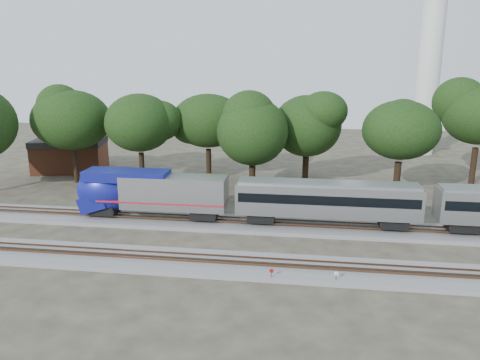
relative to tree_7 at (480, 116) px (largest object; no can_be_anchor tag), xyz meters
name	(u,v)px	position (x,y,z in m)	size (l,w,h in m)	color
ground	(243,249)	(-28.37, -27.27, -9.52)	(160.00, 160.00, 0.00)	#383328
track_far	(250,224)	(-28.37, -21.27, -9.31)	(160.00, 5.00, 0.73)	slate
track_near	(236,265)	(-28.37, -31.27, -9.31)	(160.00, 5.00, 0.73)	slate
switch_stand_red	(271,274)	(-25.26, -33.49, -8.82)	(0.35, 0.08, 1.10)	#512D19
switch_stand_white	(336,276)	(-20.33, -33.23, -8.83)	(0.32, 0.16, 1.07)	#512D19
switch_lever	(330,281)	(-20.79, -32.98, -9.37)	(0.50, 0.30, 0.30)	#512D19
brick_building	(70,155)	(-59.12, 0.09, -7.01)	(11.65, 9.29, 4.98)	brown
tree_1	(71,120)	(-54.82, -6.73, -0.74)	(8.94, 8.94, 12.61)	black
tree_2	(140,123)	(-44.76, -7.73, -0.80)	(8.88, 8.88, 12.51)	black
tree_3	(208,121)	(-36.49, -3.31, -0.95)	(8.72, 8.72, 12.30)	black
tree_4	(253,132)	(-29.60, -9.17, -1.46)	(8.21, 8.21, 11.57)	black
tree_5	(307,126)	(-22.89, -3.82, -1.33)	(8.34, 8.34, 11.76)	black
tree_6	(401,130)	(-11.66, -8.57, -0.98)	(8.70, 8.70, 12.26)	black
tree_7	(480,116)	(0.00, 0.00, 0.00)	(9.69, 9.69, 13.66)	black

